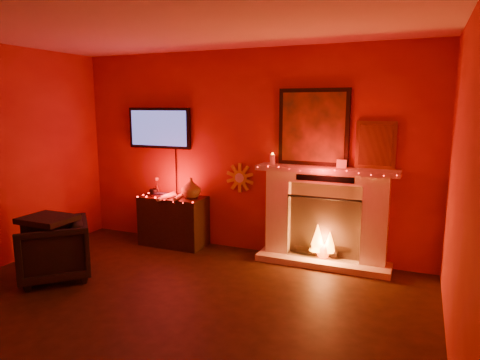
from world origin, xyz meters
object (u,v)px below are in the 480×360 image
object	(u,v)px
tv	(160,128)
armchair	(54,250)
sunburst_clock	(240,178)
console_table	(174,218)
fireplace	(325,207)

from	to	relation	value
tv	armchair	distance (m)	2.23
tv	sunburst_clock	world-z (taller)	tv
sunburst_clock	armchair	xyz separation A→B (m)	(-1.55, -1.81, -0.66)
armchair	sunburst_clock	bearing A→B (deg)	94.55
tv	armchair	world-z (taller)	tv
sunburst_clock	armchair	distance (m)	2.47
console_table	armchair	xyz separation A→B (m)	(-0.63, -1.59, -0.05)
armchair	tv	bearing A→B (deg)	125.63
tv	sunburst_clock	size ratio (longest dim) A/B	3.10
fireplace	armchair	world-z (taller)	fireplace
tv	sunburst_clock	distance (m)	1.41
sunburst_clock	console_table	size ratio (longest dim) A/B	0.41
tv	armchair	xyz separation A→B (m)	(-0.30, -1.78, -1.30)
sunburst_clock	console_table	bearing A→B (deg)	-166.52
armchair	console_table	bearing A→B (deg)	113.52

